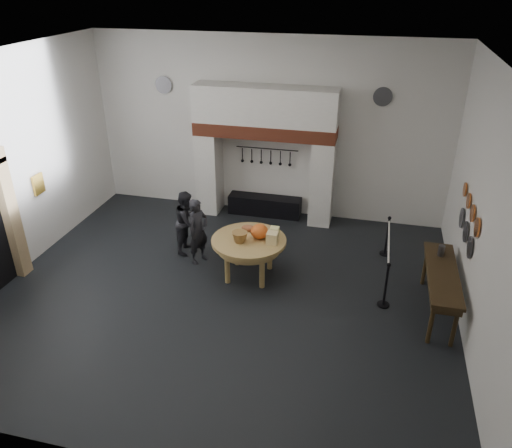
% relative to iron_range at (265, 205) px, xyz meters
% --- Properties ---
extents(floor, '(9.00, 8.00, 0.02)m').
position_rel_iron_range_xyz_m(floor, '(0.00, -3.72, -0.25)').
color(floor, black).
rests_on(floor, ground).
extents(ceiling, '(9.00, 8.00, 0.02)m').
position_rel_iron_range_xyz_m(ceiling, '(0.00, -3.72, 4.25)').
color(ceiling, silver).
rests_on(ceiling, wall_back).
extents(wall_back, '(9.00, 0.02, 4.50)m').
position_rel_iron_range_xyz_m(wall_back, '(0.00, 0.28, 2.00)').
color(wall_back, silver).
rests_on(wall_back, floor).
extents(wall_front, '(9.00, 0.02, 4.50)m').
position_rel_iron_range_xyz_m(wall_front, '(0.00, -7.72, 2.00)').
color(wall_front, silver).
rests_on(wall_front, floor).
extents(wall_left, '(0.02, 8.00, 4.50)m').
position_rel_iron_range_xyz_m(wall_left, '(-4.50, -3.72, 2.00)').
color(wall_left, silver).
rests_on(wall_left, floor).
extents(wall_right, '(0.02, 8.00, 4.50)m').
position_rel_iron_range_xyz_m(wall_right, '(4.50, -3.72, 2.00)').
color(wall_right, silver).
rests_on(wall_right, floor).
extents(chimney_pier_left, '(0.55, 0.70, 2.15)m').
position_rel_iron_range_xyz_m(chimney_pier_left, '(-1.48, -0.07, 0.82)').
color(chimney_pier_left, silver).
rests_on(chimney_pier_left, floor).
extents(chimney_pier_right, '(0.55, 0.70, 2.15)m').
position_rel_iron_range_xyz_m(chimney_pier_right, '(1.48, -0.07, 0.82)').
color(chimney_pier_right, silver).
rests_on(chimney_pier_right, floor).
extents(hearth_brick_band, '(3.50, 0.72, 0.32)m').
position_rel_iron_range_xyz_m(hearth_brick_band, '(0.00, -0.07, 2.06)').
color(hearth_brick_band, '#9E442B').
rests_on(hearth_brick_band, chimney_pier_left).
extents(chimney_hood, '(3.50, 0.70, 0.90)m').
position_rel_iron_range_xyz_m(chimney_hood, '(0.00, -0.07, 2.67)').
color(chimney_hood, silver).
rests_on(chimney_hood, hearth_brick_band).
extents(iron_range, '(1.90, 0.45, 0.50)m').
position_rel_iron_range_xyz_m(iron_range, '(0.00, 0.00, 0.00)').
color(iron_range, black).
rests_on(iron_range, floor).
extents(utensil_rail, '(1.60, 0.02, 0.02)m').
position_rel_iron_range_xyz_m(utensil_rail, '(0.00, 0.20, 1.50)').
color(utensil_rail, black).
rests_on(utensil_rail, wall_back).
extents(door_jamb_far, '(0.22, 0.30, 2.60)m').
position_rel_iron_range_xyz_m(door_jamb_far, '(-4.38, -4.02, 1.05)').
color(door_jamb_far, tan).
rests_on(door_jamb_far, floor).
extents(wall_plaque, '(0.05, 0.34, 0.44)m').
position_rel_iron_range_xyz_m(wall_plaque, '(-4.45, -2.92, 1.35)').
color(wall_plaque, gold).
rests_on(wall_plaque, wall_left).
extents(work_table, '(1.94, 1.94, 0.07)m').
position_rel_iron_range_xyz_m(work_table, '(0.34, -2.96, 0.59)').
color(work_table, tan).
rests_on(work_table, floor).
extents(pumpkin, '(0.36, 0.36, 0.31)m').
position_rel_iron_range_xyz_m(pumpkin, '(0.54, -2.86, 0.78)').
color(pumpkin, orange).
rests_on(pumpkin, work_table).
extents(cheese_block_big, '(0.22, 0.22, 0.24)m').
position_rel_iron_range_xyz_m(cheese_block_big, '(0.84, -3.01, 0.74)').
color(cheese_block_big, '#EFD58F').
rests_on(cheese_block_big, work_table).
extents(cheese_block_small, '(0.18, 0.18, 0.20)m').
position_rel_iron_range_xyz_m(cheese_block_small, '(0.82, -2.71, 0.72)').
color(cheese_block_small, '#FEF997').
rests_on(cheese_block_small, work_table).
extents(wicker_basket, '(0.40, 0.40, 0.22)m').
position_rel_iron_range_xyz_m(wicker_basket, '(0.19, -3.11, 0.73)').
color(wicker_basket, olive).
rests_on(wicker_basket, work_table).
extents(bread_loaf, '(0.31, 0.18, 0.13)m').
position_rel_iron_range_xyz_m(bread_loaf, '(0.24, -2.61, 0.69)').
color(bread_loaf, '#AD633D').
rests_on(bread_loaf, work_table).
extents(visitor_near, '(0.55, 0.64, 1.49)m').
position_rel_iron_range_xyz_m(visitor_near, '(-0.88, -2.66, 0.49)').
color(visitor_near, black).
rests_on(visitor_near, floor).
extents(visitor_far, '(0.57, 0.72, 1.46)m').
position_rel_iron_range_xyz_m(visitor_far, '(-1.28, -2.26, 0.48)').
color(visitor_far, '#222227').
rests_on(visitor_far, floor).
extents(side_table, '(0.55, 2.20, 0.06)m').
position_rel_iron_range_xyz_m(side_table, '(4.10, -3.35, 0.62)').
color(side_table, '#362813').
rests_on(side_table, floor).
extents(pewter_jug, '(0.12, 0.12, 0.22)m').
position_rel_iron_range_xyz_m(pewter_jug, '(4.10, -2.75, 0.76)').
color(pewter_jug, '#48474C').
rests_on(pewter_jug, side_table).
extents(copper_pan_a, '(0.03, 0.34, 0.34)m').
position_rel_iron_range_xyz_m(copper_pan_a, '(4.46, -3.52, 1.70)').
color(copper_pan_a, '#C6662D').
rests_on(copper_pan_a, wall_right).
extents(copper_pan_b, '(0.03, 0.32, 0.32)m').
position_rel_iron_range_xyz_m(copper_pan_b, '(4.46, -2.97, 1.70)').
color(copper_pan_b, '#C6662D').
rests_on(copper_pan_b, wall_right).
extents(copper_pan_c, '(0.03, 0.30, 0.30)m').
position_rel_iron_range_xyz_m(copper_pan_c, '(4.46, -2.42, 1.70)').
color(copper_pan_c, '#C6662D').
rests_on(copper_pan_c, wall_right).
extents(copper_pan_d, '(0.03, 0.28, 0.28)m').
position_rel_iron_range_xyz_m(copper_pan_d, '(4.46, -1.87, 1.70)').
color(copper_pan_d, '#C6662D').
rests_on(copper_pan_d, wall_right).
extents(pewter_plate_left, '(0.03, 0.40, 0.40)m').
position_rel_iron_range_xyz_m(pewter_plate_left, '(4.46, -3.32, 1.20)').
color(pewter_plate_left, '#4C4C51').
rests_on(pewter_plate_left, wall_right).
extents(pewter_plate_mid, '(0.03, 0.40, 0.40)m').
position_rel_iron_range_xyz_m(pewter_plate_mid, '(4.46, -2.72, 1.20)').
color(pewter_plate_mid, '#4C4C51').
rests_on(pewter_plate_mid, wall_right).
extents(pewter_plate_right, '(0.03, 0.40, 0.40)m').
position_rel_iron_range_xyz_m(pewter_plate_right, '(4.46, -2.12, 1.20)').
color(pewter_plate_right, '#4C4C51').
rests_on(pewter_plate_right, wall_right).
extents(pewter_plate_back_left, '(0.44, 0.03, 0.44)m').
position_rel_iron_range_xyz_m(pewter_plate_back_left, '(-2.70, 0.24, 2.95)').
color(pewter_plate_back_left, '#4C4C51').
rests_on(pewter_plate_back_left, wall_back).
extents(pewter_plate_back_right, '(0.44, 0.03, 0.44)m').
position_rel_iron_range_xyz_m(pewter_plate_back_right, '(2.70, 0.24, 2.95)').
color(pewter_plate_back_right, '#4C4C51').
rests_on(pewter_plate_back_right, wall_back).
extents(barrier_post_near, '(0.05, 0.05, 0.90)m').
position_rel_iron_range_xyz_m(barrier_post_near, '(3.14, -3.37, 0.20)').
color(barrier_post_near, black).
rests_on(barrier_post_near, floor).
extents(barrier_post_far, '(0.05, 0.05, 0.90)m').
position_rel_iron_range_xyz_m(barrier_post_far, '(3.14, -1.37, 0.20)').
color(barrier_post_far, black).
rests_on(barrier_post_far, floor).
extents(barrier_rope, '(0.04, 2.00, 0.04)m').
position_rel_iron_range_xyz_m(barrier_rope, '(3.14, -2.37, 0.60)').
color(barrier_rope, white).
rests_on(barrier_rope, barrier_post_near).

